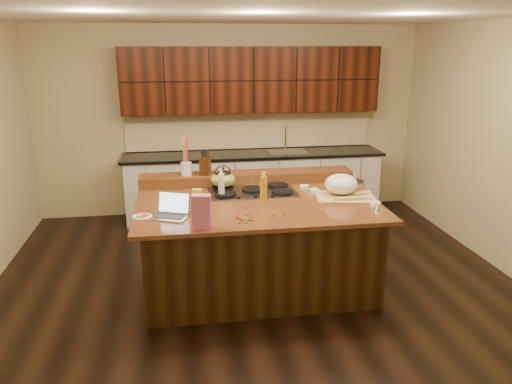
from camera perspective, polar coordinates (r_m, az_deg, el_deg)
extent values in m
cube|color=black|center=(5.37, 0.08, -10.49)|extent=(5.50, 5.00, 0.01)
cube|color=silver|center=(4.78, 0.10, 19.79)|extent=(5.50, 5.00, 0.01)
cube|color=tan|center=(7.34, -3.02, 8.08)|extent=(5.50, 0.01, 2.70)
cube|color=tan|center=(2.58, 8.99, -8.69)|extent=(5.50, 0.01, 2.70)
cube|color=tan|center=(5.98, 27.24, 4.26)|extent=(0.01, 5.00, 2.70)
cube|color=black|center=(5.18, 0.09, -6.10)|extent=(2.22, 1.42, 0.88)
cube|color=black|center=(5.02, 0.09, -1.26)|extent=(2.40, 1.60, 0.04)
cube|color=black|center=(5.66, -1.03, 1.67)|extent=(2.40, 0.30, 0.12)
cube|color=gray|center=(5.29, -0.42, -0.01)|extent=(0.92, 0.52, 0.02)
cylinder|color=black|center=(5.38, -3.79, 0.47)|extent=(0.22, 0.22, 0.03)
cylinder|color=black|center=(5.46, 2.49, 0.75)|extent=(0.22, 0.22, 0.03)
cylinder|color=black|center=(5.13, -3.52, -0.33)|extent=(0.22, 0.22, 0.03)
cylinder|color=black|center=(5.22, 3.05, -0.03)|extent=(0.22, 0.22, 0.03)
cylinder|color=black|center=(5.29, -0.42, 0.22)|extent=(0.22, 0.22, 0.03)
cube|color=silver|center=(7.25, -0.27, 0.70)|extent=(3.60, 0.62, 0.90)
cube|color=black|center=(7.13, -0.28, 4.33)|extent=(3.70, 0.66, 0.04)
cube|color=gray|center=(7.22, 3.66, 4.57)|extent=(0.55, 0.42, 0.01)
cylinder|color=gray|center=(7.35, 3.38, 6.27)|extent=(0.02, 0.02, 0.36)
cube|color=black|center=(7.13, -0.48, 12.70)|extent=(3.60, 0.34, 0.90)
cube|color=tan|center=(7.38, -0.65, 6.97)|extent=(3.60, 0.03, 0.50)
ellipsoid|color=black|center=(5.35, -3.81, 1.54)|extent=(0.22, 0.22, 0.17)
ellipsoid|color=olive|center=(5.35, -3.81, 1.42)|extent=(0.31, 0.31, 0.15)
cube|color=#B7B7BC|center=(4.59, -9.81, -2.89)|extent=(0.37, 0.32, 0.01)
cube|color=black|center=(4.59, -9.82, -2.78)|extent=(0.29, 0.22, 0.00)
cube|color=#B7B7BC|center=(4.65, -9.36, -1.18)|extent=(0.31, 0.18, 0.20)
cube|color=silver|center=(4.64, -9.38, -1.20)|extent=(0.28, 0.16, 0.17)
cylinder|color=#BE8521|center=(4.91, 0.85, 0.24)|extent=(0.09, 0.09, 0.27)
cylinder|color=silver|center=(5.10, -3.98, 0.71)|extent=(0.07, 0.07, 0.25)
cube|color=tan|center=(5.17, 10.17, -0.61)|extent=(0.65, 0.52, 0.03)
ellipsoid|color=white|center=(5.20, 9.72, 0.90)|extent=(0.34, 0.34, 0.21)
cube|color=#EDD872|center=(5.00, 9.55, -0.80)|extent=(0.13, 0.03, 0.03)
cube|color=#EDD872|center=(5.04, 10.92, -0.73)|extent=(0.13, 0.03, 0.03)
cube|color=#EDD872|center=(5.09, 12.27, -0.66)|extent=(0.13, 0.03, 0.03)
cylinder|color=gray|center=(5.19, 11.59, -0.40)|extent=(0.22, 0.09, 0.01)
cylinder|color=white|center=(4.98, 13.48, -1.37)|extent=(0.13, 0.13, 0.04)
cylinder|color=white|center=(5.31, 6.67, 0.11)|extent=(0.11, 0.11, 0.04)
cylinder|color=white|center=(5.43, 5.58, 0.53)|extent=(0.13, 0.13, 0.04)
cylinder|color=#996B3F|center=(5.45, 11.04, 0.60)|extent=(0.28, 0.28, 0.09)
cone|color=silver|center=(4.86, 13.75, -1.67)|extent=(0.09, 0.09, 0.07)
cube|color=#C15B93|center=(4.26, -6.27, -2.28)|extent=(0.17, 0.11, 0.30)
cylinder|color=white|center=(4.67, -12.88, -2.76)|extent=(0.22, 0.22, 0.01)
cube|color=#D6C34B|center=(5.02, -6.71, -0.38)|extent=(0.10, 0.08, 0.13)
cylinder|color=white|center=(5.58, -7.97, 2.67)|extent=(0.14, 0.14, 0.14)
cube|color=black|center=(5.58, -5.83, 3.08)|extent=(0.14, 0.19, 0.20)
ellipsoid|color=red|center=(4.50, -1.85, -3.00)|extent=(0.02, 0.02, 0.02)
ellipsoid|color=#198C26|center=(4.41, -1.06, -3.45)|extent=(0.02, 0.02, 0.02)
ellipsoid|color=red|center=(4.63, -0.69, -2.46)|extent=(0.02, 0.02, 0.02)
ellipsoid|color=#198C26|center=(4.61, 2.07, -2.53)|extent=(0.02, 0.02, 0.02)
ellipsoid|color=red|center=(4.48, 3.74, -3.13)|extent=(0.02, 0.02, 0.02)
ellipsoid|color=#198C26|center=(4.40, -1.84, -3.51)|extent=(0.02, 0.02, 0.02)
ellipsoid|color=red|center=(4.53, -2.18, -2.88)|extent=(0.02, 0.02, 0.02)
ellipsoid|color=#198C26|center=(4.47, -0.88, -3.17)|extent=(0.02, 0.02, 0.02)
ellipsoid|color=red|center=(4.46, -1.59, -3.20)|extent=(0.02, 0.02, 0.02)
ellipsoid|color=#198C26|center=(4.67, 3.39, -2.30)|extent=(0.02, 0.02, 0.02)
ellipsoid|color=red|center=(4.46, -0.56, -3.22)|extent=(0.02, 0.02, 0.02)
ellipsoid|color=#198C26|center=(4.50, -1.53, -3.03)|extent=(0.02, 0.02, 0.02)
ellipsoid|color=red|center=(4.59, 3.32, -2.64)|extent=(0.02, 0.02, 0.02)
ellipsoid|color=#198C26|center=(4.59, -0.96, -2.61)|extent=(0.02, 0.02, 0.02)
ellipsoid|color=red|center=(4.56, 1.89, -2.74)|extent=(0.02, 0.02, 0.02)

